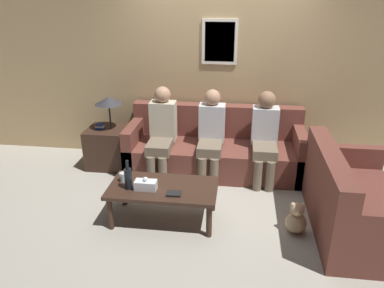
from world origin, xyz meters
The scene contains 14 objects.
ground_plane centered at (0.00, 0.00, 0.00)m, with size 16.00×16.00×0.00m, color #ADA899.
wall_back centered at (0.00, 0.98, 1.30)m, with size 9.00×0.08×2.60m.
couch_main centered at (0.00, 0.53, 0.30)m, with size 2.38×0.87×0.86m.
couch_side centered at (1.52, -0.70, 0.30)m, with size 0.87×1.57×0.86m.
coffee_table centered at (-0.46, -0.79, 0.36)m, with size 1.16×0.62×0.41m.
side_table_with_lamp centered at (-1.51, 0.46, 0.34)m, with size 0.54×0.54×1.01m.
wine_bottle centered at (-0.81, -0.88, 0.53)m, with size 0.08×0.08×0.33m.
drinking_glass centered at (-0.92, -0.73, 0.46)m, with size 0.08×0.08×0.10m.
book_stack centered at (-0.32, -0.95, 0.42)m, with size 0.15×0.12×0.02m.
tissue_box centered at (-0.63, -0.87, 0.46)m, with size 0.23×0.12×0.15m.
person_left centered at (-0.70, 0.31, 0.63)m, with size 0.34×0.65×1.19m.
person_middle centered at (-0.05, 0.35, 0.62)m, with size 0.34×0.65×1.16m.
person_right centered at (0.65, 0.37, 0.62)m, with size 0.34×0.66×1.16m.
teddy_bear centered at (0.95, -0.84, 0.15)m, with size 0.22×0.22×0.35m.
Camera 1 is at (0.30, -4.24, 2.38)m, focal length 35.00 mm.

